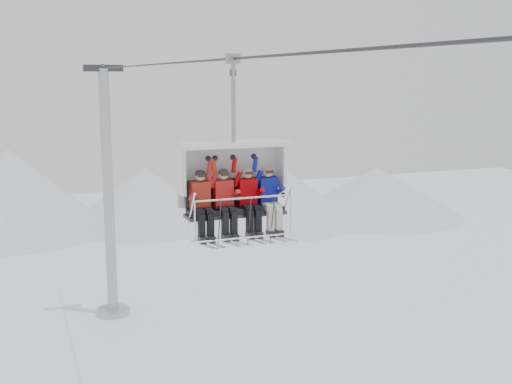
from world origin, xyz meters
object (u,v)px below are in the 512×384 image
object	(u,v)px
chairlift_carrier	(232,176)
skier_center_right	(249,198)
lift_tower_right	(109,211)
skier_center_left	(225,200)
skier_far_left	(202,201)
skier_far_right	(269,197)

from	to	relation	value
chairlift_carrier	skier_center_right	xyz separation A→B (m)	(0.29, -0.30, -0.47)
lift_tower_right	skier_center_left	bearing A→B (deg)	-90.77
lift_tower_right	chairlift_carrier	distance (m)	21.06
chairlift_carrier	lift_tower_right	bearing A→B (deg)	90.00
skier_center_left	skier_center_right	world-z (taller)	same
skier_far_left	skier_center_right	bearing A→B (deg)	0.00
chairlift_carrier	skier_center_right	world-z (taller)	chairlift_carrier
lift_tower_right	skier_far_right	distance (m)	21.26
chairlift_carrier	skier_far_left	bearing A→B (deg)	-159.54
chairlift_carrier	skier_far_left	xyz separation A→B (m)	(-0.81, -0.30, -0.47)
chairlift_carrier	skier_far_right	xyz separation A→B (m)	(0.79, -0.30, -0.47)
lift_tower_right	skier_center_left	world-z (taller)	lift_tower_right
skier_far_left	lift_tower_right	bearing A→B (deg)	87.76
skier_center_right	chairlift_carrier	bearing A→B (deg)	133.79
skier_far_left	chairlift_carrier	bearing A→B (deg)	20.46
chairlift_carrier	skier_center_left	xyz separation A→B (m)	(-0.28, -0.30, -0.47)
skier_far_left	skier_center_right	world-z (taller)	same
skier_far_right	skier_center_left	bearing A→B (deg)	180.00
chairlift_carrier	skier_far_left	distance (m)	0.99
skier_center_left	skier_center_right	xyz separation A→B (m)	(0.57, 0.00, 0.00)
skier_far_left	skier_center_left	world-z (taller)	same
skier_center_right	skier_far_right	distance (m)	0.50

